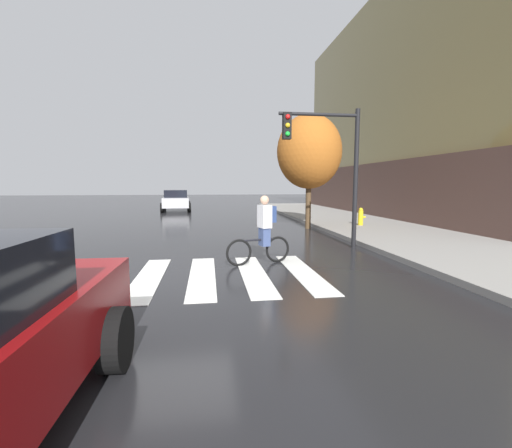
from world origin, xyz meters
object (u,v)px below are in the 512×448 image
Objects in this scene: sedan_mid at (176,200)px; traffic_light_near at (330,154)px; fire_hydrant at (361,217)px; street_tree_near at (309,152)px; cyclist at (263,230)px.

traffic_light_near is (6.01, -16.13, 2.06)m from sedan_mid.
fire_hydrant is 0.16× the size of street_tree_near.
fire_hydrant is at bearing 54.96° from traffic_light_near.
cyclist reaches higher than fire_hydrant.
sedan_mid is at bearing 101.73° from cyclist.
sedan_mid is 18.25m from cyclist.
sedan_mid is at bearing 127.96° from fire_hydrant.
traffic_light_near reaches higher than cyclist.
street_tree_near reaches higher than traffic_light_near.
cyclist is 0.40× the size of traffic_light_near.
fire_hydrant is at bearing 48.79° from cyclist.
cyclist reaches higher than sedan_mid.
street_tree_near is at bearing 80.75° from traffic_light_near.
traffic_light_near is at bearing -125.04° from fire_hydrant.
cyclist is 8.22m from fire_hydrant.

